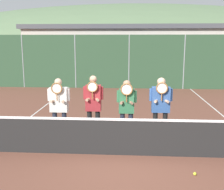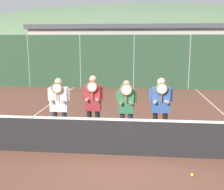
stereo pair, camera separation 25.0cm
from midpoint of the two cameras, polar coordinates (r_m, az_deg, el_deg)
The scene contains 14 objects.
ground_plane at distance 7.08m, azimuth 3.50°, elevation -12.13°, with size 120.00×120.00×0.00m, color brown.
hill_distant at distance 66.06m, azimuth 5.55°, elevation 8.64°, with size 106.01×58.89×20.61m.
clubhouse_building at distance 25.04m, azimuth 3.84°, elevation 9.36°, with size 16.80×5.50×4.03m.
fence_back at distance 16.34m, azimuth 4.92°, elevation 6.70°, with size 18.91×0.06×3.09m.
tennis_net at distance 6.90m, azimuth 3.54°, elevation -8.43°, with size 9.61×0.09×1.04m.
court_line_left_sideline at distance 10.60m, azimuth -15.56°, elevation -4.54°, with size 0.05×16.00×0.01m, color white.
player_leftmost at distance 7.85m, azimuth -9.81°, elevation -1.85°, with size 0.62×0.34×1.78m.
player_center_left at distance 7.67m, azimuth -2.91°, elevation -1.79°, with size 0.55×0.34×1.86m.
player_center_right at distance 7.65m, azimuth 3.88°, elevation -2.27°, with size 0.55×0.34×1.73m.
player_rightmost at distance 7.67m, azimuth 10.76°, elevation -1.92°, with size 0.62×0.34×1.81m.
car_far_left at distance 20.52m, azimuth -7.30°, elevation 5.71°, with size 4.54×1.93×1.74m.
car_left_of_center at distance 20.03m, azimuth 6.48°, elevation 5.59°, with size 4.35×1.96×1.74m.
car_center at distance 20.63m, azimuth 19.73°, elevation 5.32°, with size 4.22×2.09×1.86m.
tennis_ball_on_court at distance 6.32m, azimuth 17.10°, elevation -15.28°, with size 0.07×0.07×0.07m.
Camera 2 is at (0.35, -6.49, 2.79)m, focal length 45.00 mm.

